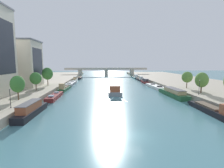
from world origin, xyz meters
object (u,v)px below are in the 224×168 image
at_px(tree_left_third, 17,84).
at_px(lamppost_right_bank, 199,86).
at_px(moored_boat_left_upstream, 55,96).
at_px(moored_boat_right_second, 155,87).
at_px(moored_boat_right_midway, 173,93).
at_px(tree_right_third, 202,80).
at_px(moored_boat_right_upstream, 135,77).
at_px(tree_right_far, 187,77).
at_px(moored_boat_right_end, 214,110).
at_px(barge_midriver, 114,89).
at_px(moored_boat_right_gap_after, 145,81).
at_px(moored_boat_left_midway, 31,110).
at_px(bridge_far, 106,71).
at_px(moored_boat_left_end, 64,88).
at_px(lamppost_left_bank, 10,97).
at_px(tree_left_distant, 36,78).
at_px(moored_boat_left_downstream, 80,78).
at_px(moored_boat_right_lone, 140,79).
at_px(moored_boat_left_far, 75,79).
at_px(tree_left_past_mid, 47,74).
at_px(moored_boat_left_near, 71,84).

relative_size(tree_left_third, lamppost_right_bank, 1.39).
height_order(moored_boat_left_upstream, moored_boat_right_second, moored_boat_left_upstream).
relative_size(moored_boat_right_midway, tree_right_third, 2.75).
xyz_separation_m(moored_boat_right_upstream, tree_right_far, (6.68, -57.22, 4.78)).
bearing_deg(tree_right_third, tree_left_third, -173.14).
height_order(moored_boat_right_end, tree_left_third, tree_left_third).
relative_size(moored_boat_right_second, moored_boat_right_upstream, 1.15).
bearing_deg(barge_midriver, moored_boat_right_second, 22.97).
relative_size(moored_boat_right_gap_after, tree_left_third, 1.83).
height_order(barge_midriver, tree_right_third, tree_right_third).
distance_m(moored_boat_left_midway, moored_boat_right_end, 37.77).
relative_size(moored_boat_left_upstream, bridge_far, 0.20).
bearing_deg(moored_boat_left_end, lamppost_left_bank, -97.16).
xyz_separation_m(moored_boat_right_midway, tree_left_distant, (-44.10, 3.73, 4.59)).
xyz_separation_m(moored_boat_right_end, tree_right_third, (6.55, 15.24, 4.71)).
bearing_deg(moored_boat_right_upstream, moored_boat_right_gap_after, -91.15).
distance_m(moored_boat_left_downstream, moored_boat_right_lone, 39.26).
bearing_deg(moored_boat_left_far, moored_boat_right_midway, -50.63).
height_order(moored_boat_left_far, moored_boat_right_upstream, moored_boat_right_upstream).
bearing_deg(moored_boat_right_end, moored_boat_left_end, 138.48).
height_order(moored_boat_right_upstream, tree_right_third, tree_right_third).
relative_size(moored_boat_left_downstream, tree_right_third, 1.93).
xyz_separation_m(moored_boat_left_end, moored_boat_right_end, (37.49, -33.19, -0.00)).
bearing_deg(tree_right_far, tree_left_past_mid, 168.47).
height_order(moored_boat_left_far, moored_boat_right_lone, moored_boat_right_lone).
bearing_deg(moored_boat_left_downstream, tree_left_distant, -97.32).
distance_m(moored_boat_left_upstream, moored_boat_right_second, 41.55).
bearing_deg(moored_boat_right_second, moored_boat_right_upstream, 89.33).
bearing_deg(moored_boat_right_second, barge_midriver, -157.03).
xyz_separation_m(moored_boat_left_far, lamppost_left_bank, (-3.68, -63.48, 2.81)).
distance_m(barge_midriver, bridge_far, 74.66).
relative_size(moored_boat_right_midway, tree_right_far, 2.87).
xyz_separation_m(moored_boat_right_lone, tree_left_distant, (-44.51, -44.15, 4.83)).
relative_size(moored_boat_left_midway, tree_left_third, 2.19).
height_order(moored_boat_right_upstream, tree_left_past_mid, tree_left_past_mid).
distance_m(moored_boat_left_midway, moored_boat_right_gap_after, 64.04).
height_order(tree_right_far, lamppost_left_bank, tree_right_far).
bearing_deg(moored_boat_right_end, moored_boat_right_second, 90.16).
distance_m(tree_left_third, tree_left_distant, 13.83).
bearing_deg(moored_boat_left_far, tree_right_far, -41.96).
distance_m(moored_boat_left_downstream, bridge_far, 30.74).
height_order(moored_boat_left_upstream, moored_boat_right_lone, moored_boat_right_lone).
bearing_deg(bridge_far, tree_right_far, -72.03).
relative_size(moored_boat_left_end, lamppost_right_bank, 2.83).
distance_m(tree_left_distant, tree_right_far, 51.41).
distance_m(tree_left_past_mid, tree_right_far, 52.39).
distance_m(moored_boat_left_upstream, moored_boat_right_upstream, 73.65).
xyz_separation_m(moored_boat_left_near, lamppost_right_bank, (41.87, -36.65, 3.40)).
bearing_deg(moored_boat_right_gap_after, moored_boat_right_second, -89.86).
bearing_deg(moored_boat_right_upstream, barge_midriver, -109.71).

